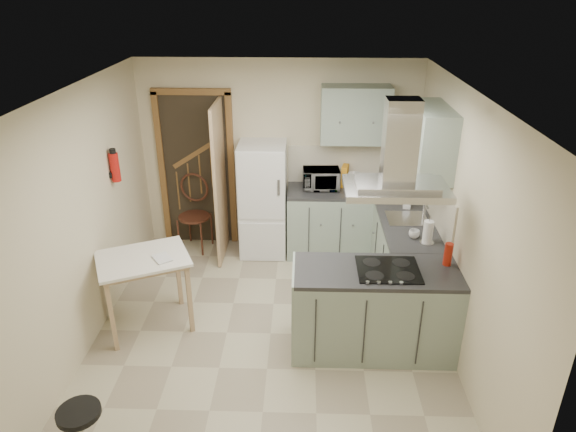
{
  "coord_description": "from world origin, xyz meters",
  "views": [
    {
      "loc": [
        0.32,
        -4.33,
        3.38
      ],
      "look_at": [
        0.17,
        0.45,
        1.15
      ],
      "focal_mm": 32.0,
      "sensor_mm": 36.0,
      "label": 1
    }
  ],
  "objects_px": {
    "stool": "(83,432)",
    "microwave": "(321,179)",
    "drop_leaf_table": "(147,292)",
    "fridge": "(263,200)",
    "peninsula": "(374,310)",
    "bentwood_chair": "(194,217)",
    "extractor_hood": "(396,189)"
  },
  "relations": [
    {
      "from": "fridge",
      "to": "peninsula",
      "type": "relative_size",
      "value": 0.97
    },
    {
      "from": "peninsula",
      "to": "bentwood_chair",
      "type": "height_order",
      "value": "bentwood_chair"
    },
    {
      "from": "extractor_hood",
      "to": "microwave",
      "type": "relative_size",
      "value": 1.93
    },
    {
      "from": "fridge",
      "to": "peninsula",
      "type": "height_order",
      "value": "fridge"
    },
    {
      "from": "extractor_hood",
      "to": "drop_leaf_table",
      "type": "bearing_deg",
      "value": 173.2
    },
    {
      "from": "fridge",
      "to": "drop_leaf_table",
      "type": "height_order",
      "value": "fridge"
    },
    {
      "from": "peninsula",
      "to": "bentwood_chair",
      "type": "xyz_separation_m",
      "value": [
        -2.16,
        2.02,
        0.02
      ]
    },
    {
      "from": "peninsula",
      "to": "extractor_hood",
      "type": "relative_size",
      "value": 1.72
    },
    {
      "from": "fridge",
      "to": "drop_leaf_table",
      "type": "relative_size",
      "value": 1.69
    },
    {
      "from": "stool",
      "to": "microwave",
      "type": "relative_size",
      "value": 0.95
    },
    {
      "from": "peninsula",
      "to": "microwave",
      "type": "distance_m",
      "value": 2.17
    },
    {
      "from": "drop_leaf_table",
      "to": "stool",
      "type": "bearing_deg",
      "value": -116.86
    },
    {
      "from": "peninsula",
      "to": "bentwood_chair",
      "type": "relative_size",
      "value": 1.65
    },
    {
      "from": "microwave",
      "to": "peninsula",
      "type": "bearing_deg",
      "value": -79.17
    },
    {
      "from": "drop_leaf_table",
      "to": "bentwood_chair",
      "type": "relative_size",
      "value": 0.94
    },
    {
      "from": "extractor_hood",
      "to": "stool",
      "type": "distance_m",
      "value": 3.19
    },
    {
      "from": "drop_leaf_table",
      "to": "microwave",
      "type": "relative_size",
      "value": 1.9
    },
    {
      "from": "fridge",
      "to": "drop_leaf_table",
      "type": "xyz_separation_m",
      "value": [
        -1.09,
        -1.69,
        -0.34
      ]
    },
    {
      "from": "stool",
      "to": "drop_leaf_table",
      "type": "bearing_deg",
      "value": 88.0
    },
    {
      "from": "stool",
      "to": "microwave",
      "type": "bearing_deg",
      "value": 60.72
    },
    {
      "from": "drop_leaf_table",
      "to": "bentwood_chair",
      "type": "bearing_deg",
      "value": 60.18
    },
    {
      "from": "fridge",
      "to": "bentwood_chair",
      "type": "relative_size",
      "value": 1.6
    },
    {
      "from": "peninsula",
      "to": "microwave",
      "type": "relative_size",
      "value": 3.33
    },
    {
      "from": "stool",
      "to": "peninsula",
      "type": "bearing_deg",
      "value": 29.56
    },
    {
      "from": "drop_leaf_table",
      "to": "extractor_hood",
      "type": "bearing_deg",
      "value": -31.66
    },
    {
      "from": "extractor_hood",
      "to": "microwave",
      "type": "bearing_deg",
      "value": 105.84
    },
    {
      "from": "extractor_hood",
      "to": "microwave",
      "type": "distance_m",
      "value": 2.22
    },
    {
      "from": "stool",
      "to": "microwave",
      "type": "height_order",
      "value": "microwave"
    },
    {
      "from": "drop_leaf_table",
      "to": "microwave",
      "type": "bearing_deg",
      "value": 18.67
    },
    {
      "from": "stool",
      "to": "fridge",
      "type": "bearing_deg",
      "value": 71.01
    },
    {
      "from": "stool",
      "to": "extractor_hood",
      "type": "bearing_deg",
      "value": 28.55
    },
    {
      "from": "extractor_hood",
      "to": "peninsula",
      "type": "bearing_deg",
      "value": 180.0
    }
  ]
}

